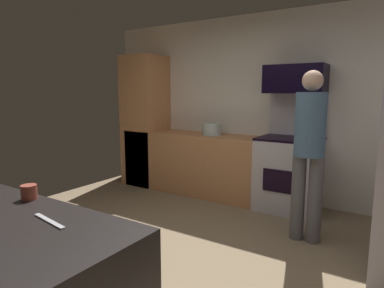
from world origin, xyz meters
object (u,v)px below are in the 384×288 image
Objects in this scene: microwave at (295,79)px; person_cook at (309,148)px; oven_range at (289,171)px; mug_coffee at (29,192)px; stock_pot at (212,129)px.

microwave reaches higher than person_cook.
oven_range is 3.24m from mug_coffee.
microwave is 8.25× the size of mug_coffee.
oven_range is 16.79× the size of mug_coffee.
microwave reaches higher than oven_range.
oven_range is at bearing 79.36° from mug_coffee.
microwave reaches higher than stock_pot.
mug_coffee is at bearing -100.36° from microwave.
microwave is (0.00, 0.09, 1.17)m from oven_range.
microwave is 2.63× the size of stock_pot.
oven_range is at bearing 117.54° from person_cook.
oven_range is 1.25m from stock_pot.
stock_pot is at bearing 152.25° from person_cook.
microwave is at bearing 90.00° from oven_range.
mug_coffee is at bearing -79.94° from stock_pot.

